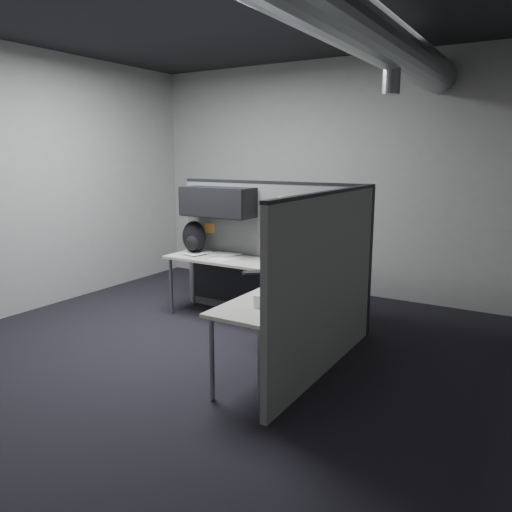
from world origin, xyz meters
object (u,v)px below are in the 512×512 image
Objects in this scene: monitor at (326,248)px; phone at (275,291)px; keyboard at (262,273)px; backpack at (194,237)px; desk at (262,280)px.

monitor is 1.00m from phone.
backpack is (-1.30, 0.55, 0.18)m from keyboard.
phone is at bearing -40.25° from backpack.
monitor is at bearing 40.30° from keyboard.
keyboard is 1.00× the size of backpack.
monitor is 1.52× the size of keyboard.
phone is at bearing -52.63° from desk.
monitor is 1.84m from backpack.
keyboard is at bearing -30.78° from backpack.
phone is 0.67× the size of backpack.
phone is at bearing -47.45° from keyboard.
phone reaches higher than keyboard.
monitor reaches higher than keyboard.
phone is 2.12m from backpack.
desk is 1.28m from backpack.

